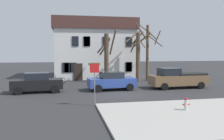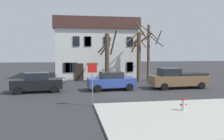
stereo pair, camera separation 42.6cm
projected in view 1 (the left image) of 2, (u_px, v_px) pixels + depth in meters
ground_plane at (120, 94)px, 19.89m from camera, size 120.00×120.00×0.00m
sidewalk_slab at (207, 114)px, 13.14m from camera, size 11.72×7.27×0.12m
building_main at (93, 48)px, 33.02m from camera, size 10.92×8.40×7.87m
tree_bare_near at (107, 56)px, 27.00m from camera, size 2.10×1.74×5.99m
tree_bare_mid at (138, 53)px, 27.70m from camera, size 3.18×2.77×6.87m
tree_bare_far at (148, 50)px, 28.41m from camera, size 2.89×2.76×6.77m
car_black_sedan at (37, 83)px, 20.41m from camera, size 4.42×2.25×1.73m
car_blue_sedan at (112, 81)px, 21.69m from camera, size 4.44×2.35×1.70m
pickup_truck_brown at (178, 78)px, 22.86m from camera, size 5.63×2.33×1.97m
fire_hydrant at (186, 104)px, 13.85m from camera, size 0.42×0.22×0.74m
street_sign_pole at (94, 76)px, 15.27m from camera, size 0.76×0.07×2.84m
bicycle_leaning at (57, 81)px, 25.66m from camera, size 1.75×0.13×1.03m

